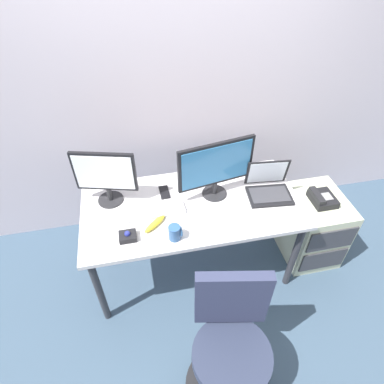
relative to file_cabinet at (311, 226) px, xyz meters
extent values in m
plane|color=#3A4F63|center=(-1.01, 0.04, -0.30)|extent=(8.00, 8.00, 0.00)
cube|color=silver|center=(-1.01, 0.77, 1.10)|extent=(6.00, 0.10, 2.80)
cube|color=silver|center=(-1.01, 0.04, 0.41)|extent=(1.55, 0.76, 0.03)
cylinder|color=#2D2D33|center=(-1.72, -0.28, 0.05)|extent=(0.05, 0.05, 0.69)
cylinder|color=#2D2D33|center=(-0.30, -0.28, 0.05)|extent=(0.05, 0.05, 0.69)
cylinder|color=#2D2D33|center=(-1.72, 0.36, 0.05)|extent=(0.05, 0.05, 0.69)
cylinder|color=#2D2D33|center=(-0.30, 0.36, 0.05)|extent=(0.05, 0.05, 0.69)
cube|color=beige|center=(0.00, 0.00, 0.00)|extent=(0.42, 0.52, 0.60)
cube|color=#38383D|center=(0.00, -0.26, 0.13)|extent=(0.38, 0.01, 0.20)
cube|color=#38383D|center=(0.00, -0.26, -0.12)|extent=(0.38, 0.01, 0.20)
cube|color=black|center=(0.00, -0.02, 0.33)|extent=(0.17, 0.20, 0.06)
cube|color=black|center=(-0.06, -0.02, 0.37)|extent=(0.05, 0.18, 0.04)
cube|color=gray|center=(0.02, -0.03, 0.36)|extent=(0.07, 0.08, 0.01)
cylinder|color=#333338|center=(-0.99, -0.93, -0.06)|extent=(0.06, 0.06, 0.42)
cylinder|color=#2A3148|center=(-0.99, -0.93, 0.18)|extent=(0.44, 0.44, 0.07)
cube|color=#2F3550|center=(-0.95, -0.73, 0.44)|extent=(0.40, 0.14, 0.42)
cylinder|color=#262628|center=(-0.83, 0.11, 0.43)|extent=(0.18, 0.18, 0.01)
cylinder|color=#262628|center=(-0.83, 0.11, 0.48)|extent=(0.04, 0.04, 0.09)
cube|color=black|center=(-0.83, 0.11, 0.69)|extent=(0.55, 0.12, 0.34)
cube|color=teal|center=(-0.82, 0.10, 0.69)|extent=(0.50, 0.09, 0.30)
cylinder|color=#262628|center=(-1.57, 0.20, 0.43)|extent=(0.18, 0.18, 0.01)
cylinder|color=#262628|center=(-1.57, 0.20, 0.48)|extent=(0.04, 0.04, 0.10)
cube|color=black|center=(-1.57, 0.20, 0.68)|extent=(0.42, 0.13, 0.30)
cube|color=white|center=(-1.58, 0.19, 0.68)|extent=(0.38, 0.11, 0.27)
cube|color=silver|center=(-1.28, 0.02, 0.43)|extent=(0.42, 0.15, 0.02)
cube|color=white|center=(-1.28, 0.02, 0.45)|extent=(0.39, 0.13, 0.01)
cube|color=black|center=(-0.44, 0.00, 0.43)|extent=(0.33, 0.25, 0.02)
cube|color=#38383D|center=(-0.44, 0.00, 0.44)|extent=(0.29, 0.19, 0.00)
cube|color=black|center=(-0.43, 0.13, 0.55)|extent=(0.31, 0.07, 0.22)
cube|color=silver|center=(-0.43, 0.12, 0.55)|extent=(0.27, 0.06, 0.19)
cube|color=black|center=(-1.47, -0.18, 0.44)|extent=(0.11, 0.09, 0.04)
sphere|color=navy|center=(-1.47, -0.18, 0.47)|extent=(0.04, 0.04, 0.04)
cylinder|color=#2E5689|center=(-1.18, -0.24, 0.47)|extent=(0.08, 0.08, 0.10)
torus|color=#2A5587|center=(-1.14, -0.24, 0.47)|extent=(0.01, 0.07, 0.07)
cube|color=black|center=(-1.18, 0.20, 0.43)|extent=(0.07, 0.14, 0.01)
ellipsoid|color=yellow|center=(-1.29, -0.11, 0.44)|extent=(0.17, 0.16, 0.04)
camera|label=1|loc=(-1.35, -1.58, 2.04)|focal=30.50mm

